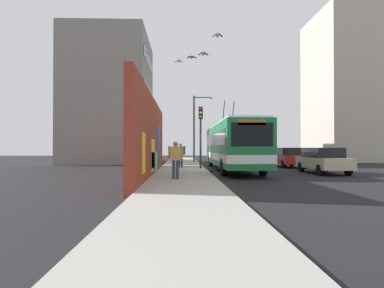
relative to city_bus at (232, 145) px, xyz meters
name	(u,v)px	position (x,y,z in m)	size (l,w,h in m)	color
ground_plane	(206,171)	(-0.20, 1.80, -1.78)	(80.00, 80.00, 0.00)	black
sidewalk_slab	(183,170)	(-0.20, 3.40, -1.71)	(48.00, 3.20, 0.15)	#9E9B93
graffiti_wall	(151,137)	(-3.81, 5.15, 0.38)	(14.79, 0.32, 4.34)	maroon
building_far_left	(111,100)	(11.77, 11.00, 4.84)	(9.85, 7.99, 13.24)	gray
building_far_right	(341,88)	(14.37, -15.20, 6.77)	(8.85, 6.13, 17.10)	#B2A899
city_bus	(232,145)	(0.00, 0.00, 0.00)	(12.12, 2.50, 4.98)	#19723F
parked_car_champagne	(323,160)	(-2.43, -5.20, -0.95)	(4.17, 1.85, 1.58)	#C6B793
parked_car_red	(288,157)	(3.82, -5.20, -0.95)	(4.31, 1.86, 1.58)	#B21E19
pedestrian_midblock	(181,153)	(1.55, 3.53, -0.59)	(0.24, 0.70, 1.76)	#2D3F59
pedestrian_near_wall	(176,157)	(-6.78, 3.73, -0.62)	(0.23, 0.69, 1.72)	#2D3F59
traffic_light	(201,127)	(0.15, 2.15, 1.23)	(0.49, 0.28, 4.27)	#2D382D
street_lamp	(196,124)	(9.03, 2.03, 2.13)	(0.44, 1.91, 6.51)	#4C4C51
flying_pigeons	(196,53)	(-3.46, 2.63, 5.23)	(6.19, 2.52, 1.31)	#47474C
curbside_puddle	(216,172)	(-0.76, 1.20, -1.78)	(1.19, 1.19, 0.00)	black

